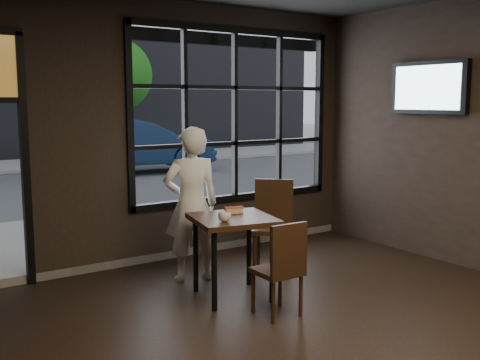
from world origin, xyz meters
TOP-DOWN VIEW (x-y plane):
  - window_frame at (1.20, 3.50)m, footprint 3.06×0.12m
  - cafe_table at (0.10, 1.89)m, footprint 0.93×0.93m
  - chair_near at (0.17, 1.25)m, footprint 0.40×0.40m
  - chair_window at (0.99, 2.39)m, footprint 0.65×0.65m
  - man at (0.03, 2.61)m, footprint 0.71×0.55m
  - hotdog at (0.21, 2.03)m, footprint 0.21×0.13m
  - cup at (-0.10, 1.74)m, footprint 0.15×0.15m
  - tv at (2.93, 1.76)m, footprint 0.12×1.10m
  - navy_car at (3.40, 11.73)m, footprint 4.41×1.98m
  - tree_right at (4.08, 14.73)m, footprint 2.35×2.35m

SIDE VIEW (x-z plane):
  - cafe_table at x=0.10m, z-range 0.00..0.84m
  - chair_near at x=0.17m, z-range 0.00..0.90m
  - chair_window at x=0.99m, z-range 0.00..1.06m
  - navy_car at x=3.40m, z-range 0.10..1.50m
  - man at x=0.03m, z-range 0.00..1.72m
  - hotdog at x=0.21m, z-range 0.84..0.90m
  - cup at x=-0.10m, z-range 0.84..0.93m
  - window_frame at x=1.20m, z-range 0.66..2.94m
  - tv at x=2.93m, z-range 1.83..2.48m
  - tree_right at x=4.08m, z-range 0.82..4.82m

